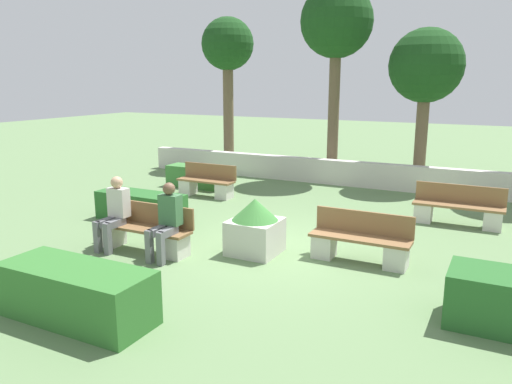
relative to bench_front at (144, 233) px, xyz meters
name	(u,v)px	position (x,y,z in m)	size (l,w,h in m)	color
ground_plane	(273,247)	(2.03, 1.25, -0.33)	(60.00, 60.00, 0.00)	#607F51
perimeter_wall	(361,174)	(2.03, 7.35, 0.04)	(14.63, 0.30, 0.74)	beige
bench_front	(144,233)	(0.00, 0.00, 0.00)	(1.94, 0.48, 0.86)	brown
bench_left_side	(206,184)	(-1.37, 4.26, -0.01)	(1.61, 0.49, 0.86)	brown
bench_right_side	(360,244)	(3.70, 1.22, -0.01)	(1.73, 0.48, 0.86)	brown
bench_back	(458,210)	(4.97, 4.40, 0.00)	(1.86, 0.49, 0.86)	brown
person_seated_man	(114,209)	(-0.55, -0.14, 0.41)	(0.38, 0.64, 1.35)	slate
person_seated_woman	(166,217)	(0.63, -0.14, 0.41)	(0.38, 0.64, 1.34)	slate
hedge_block_near_left	(512,302)	(6.05, -0.25, 0.02)	(1.54, 0.86, 0.71)	#286028
hedge_block_near_right	(141,207)	(-1.37, 1.56, -0.02)	(2.07, 0.70, 0.63)	#286028
hedge_block_mid_left	(77,293)	(0.99, -2.55, 0.03)	(2.13, 0.83, 0.72)	#33702D
hedge_block_mid_right	(198,177)	(-2.23, 5.12, -0.02)	(1.83, 0.64, 0.62)	#3D7A38
planter_corner_left	(255,226)	(1.89, 0.80, 0.17)	(0.86, 0.86, 1.01)	beige
tree_leftmost	(228,49)	(-3.18, 8.60, 3.77)	(1.80, 1.80, 5.20)	brown
tree_center_left	(336,25)	(0.90, 8.01, 4.33)	(2.16, 2.16, 5.87)	brown
tree_center_right	(426,68)	(3.51, 8.18, 3.07)	(2.08, 2.08, 4.52)	brown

